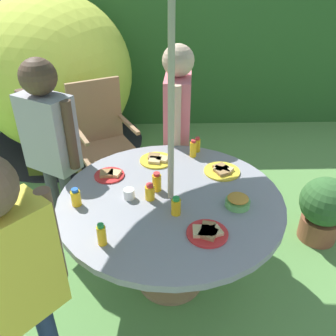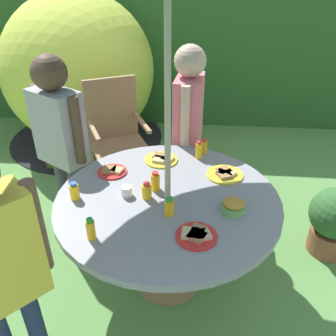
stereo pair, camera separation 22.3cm
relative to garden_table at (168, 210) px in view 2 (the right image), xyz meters
name	(u,v)px [view 2 (the right image)]	position (x,y,z in m)	size (l,w,h in m)	color
ground_plane	(168,280)	(0.00, 0.00, -0.64)	(10.00, 10.00, 0.02)	#548442
hedge_backdrop	(189,44)	(0.00, 3.09, 0.37)	(9.00, 0.70, 1.99)	#285623
garden_table	(168,210)	(0.00, 0.00, 0.00)	(1.38, 1.38, 0.72)	#93704C
wooden_chair	(116,131)	(-0.59, 1.19, -0.04)	(0.65, 0.64, 1.06)	#93704C
dome_tent	(80,71)	(-1.22, 2.22, 0.22)	(2.05, 2.05, 1.71)	#B2C63F
potted_plant	(334,220)	(1.21, 0.41, -0.33)	(0.39, 0.39, 0.55)	brown
child_in_pink_shirt	(189,111)	(0.09, 0.92, 0.29)	(0.24, 0.48, 1.44)	navy
child_in_grey_shirt	(59,127)	(-0.84, 0.51, 0.30)	(0.43, 0.37, 1.45)	#3F3F47
snack_bowl	(234,206)	(0.39, -0.10, 0.13)	(0.15, 0.15, 0.07)	#66B259
plate_mid_right	(161,159)	(-0.09, 0.44, 0.11)	(0.24, 0.24, 0.03)	yellow
plate_near_right	(112,171)	(-0.40, 0.25, 0.11)	(0.20, 0.20, 0.03)	red
plate_center_front	(225,174)	(0.36, 0.28, 0.11)	(0.25, 0.25, 0.03)	yellow
plate_back_edge	(196,235)	(0.18, -0.34, 0.11)	(0.22, 0.22, 0.03)	red
juice_bottle_near_left	(91,229)	(-0.36, -0.40, 0.16)	(0.05, 0.05, 0.13)	yellow
juice_bottle_far_left	(147,191)	(-0.13, -0.02, 0.15)	(0.06, 0.06, 0.11)	yellow
juice_bottle_far_right	(155,181)	(-0.08, 0.08, 0.16)	(0.06, 0.06, 0.13)	yellow
juice_bottle_center_back	(204,147)	(0.22, 0.58, 0.15)	(0.05, 0.05, 0.12)	yellow
juice_bottle_mid_left	(74,191)	(-0.56, -0.06, 0.15)	(0.06, 0.06, 0.11)	yellow
juice_bottle_front_edge	(169,207)	(0.02, -0.17, 0.15)	(0.06, 0.06, 0.11)	yellow
juice_bottle_spot_a	(199,150)	(0.18, 0.51, 0.16)	(0.05, 0.05, 0.13)	yellow
cup_near	(127,191)	(-0.25, -0.01, 0.13)	(0.07, 0.07, 0.06)	white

